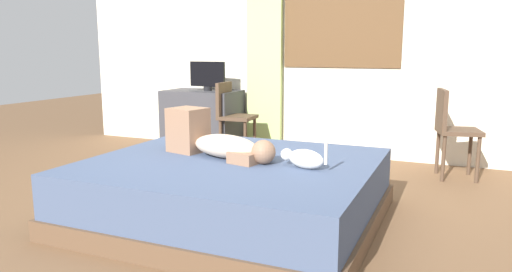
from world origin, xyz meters
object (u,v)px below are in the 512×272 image
object	(u,v)px
cat	(304,158)
cup	(227,88)
tv_monitor	(207,76)
bed	(233,190)
person_lying	(216,141)
desk	(203,120)
chair_spare	(451,126)
chair_by_desk	(232,113)

from	to	relation	value
cat	cup	distance (m)	2.67
cat	tv_monitor	bearing A→B (deg)	132.14
bed	cup	distance (m)	2.41
person_lying	desk	xyz separation A→B (m)	(-1.26, 1.99, -0.19)
person_lying	chair_spare	distance (m)	2.40
tv_monitor	chair_by_desk	bearing A→B (deg)	-21.85
chair_by_desk	chair_spare	distance (m)	2.36
person_lying	chair_by_desk	bearing A→B (deg)	112.77
bed	cat	distance (m)	0.62
tv_monitor	cup	world-z (taller)	tv_monitor
chair_spare	chair_by_desk	bearing A→B (deg)	179.08
tv_monitor	desk	bearing A→B (deg)	180.00
cat	chair_spare	world-z (taller)	chair_spare
cat	person_lying	bearing A→B (deg)	172.14
chair_by_desk	person_lying	bearing A→B (deg)	-67.23
chair_spare	desk	bearing A→B (deg)	175.95
bed	person_lying	size ratio (longest dim) A/B	2.18
desk	chair_by_desk	bearing A→B (deg)	-18.54
desk	chair_by_desk	size ratio (longest dim) A/B	1.05
bed	chair_spare	world-z (taller)	chair_spare
cup	chair_by_desk	distance (m)	0.35
bed	cup	bearing A→B (deg)	117.66
desk	tv_monitor	xyz separation A→B (m)	(0.08, 0.00, 0.55)
cat	bed	bearing A→B (deg)	177.71
tv_monitor	person_lying	bearing A→B (deg)	-59.47
bed	tv_monitor	distance (m)	2.57
desk	tv_monitor	size ratio (longest dim) A/B	1.87
chair_by_desk	chair_spare	bearing A→B (deg)	-0.92
bed	cup	size ratio (longest dim) A/B	25.59
bed	desk	xyz separation A→B (m)	(-1.43, 2.07, 0.15)
person_lying	chair_by_desk	xyz separation A→B (m)	(-0.77, 1.83, -0.05)
bed	cat	bearing A→B (deg)	-2.29
tv_monitor	chair_by_desk	size ratio (longest dim) A/B	0.56
cup	person_lying	bearing A→B (deg)	-65.43
desk	cup	distance (m)	0.53
bed	tv_monitor	bearing A→B (deg)	123.11
cat	chair_by_desk	size ratio (longest dim) A/B	0.41
person_lying	cup	world-z (taller)	cup
person_lying	desk	distance (m)	2.36
person_lying	chair_spare	world-z (taller)	chair_spare
desk	cat	bearing A→B (deg)	-46.68
person_lying	tv_monitor	distance (m)	2.34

